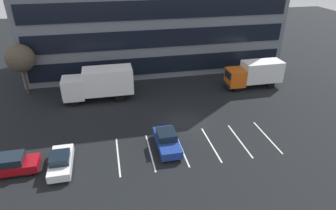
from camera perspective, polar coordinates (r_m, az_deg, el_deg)
ground_plane at (r=30.38m, az=3.05°, el=-3.16°), size 120.00×120.00×0.00m
lot_markings at (r=26.79m, az=5.54°, el=-7.96°), size 14.14×5.40×0.01m
box_truck_white at (r=34.82m, az=-13.22°, el=4.25°), size 8.14×2.69×3.77m
box_truck_orange at (r=38.97m, az=16.55°, el=6.00°), size 7.22×2.39×3.35m
sedan_navy at (r=26.09m, az=-0.21°, el=-6.93°), size 1.84×4.39×1.57m
sedan_white at (r=25.34m, az=-20.12°, el=-10.29°), size 1.70×4.05×1.45m
sedan_maroon at (r=26.53m, az=-28.33°, el=-10.20°), size 4.32×1.81×1.55m
bare_tree at (r=38.56m, az=-26.80°, el=8.07°), size 3.29×3.29×6.16m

